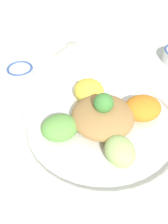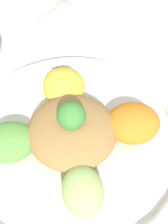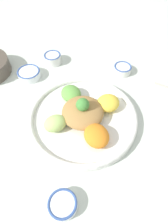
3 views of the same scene
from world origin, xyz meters
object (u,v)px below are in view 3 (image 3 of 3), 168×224
Objects in this scene: rice_bowl_plain at (53,58)px; sauce_bowl_far at (29,74)px; salad_platter at (83,116)px; rice_bowl_blue at (63,204)px; sauce_bowl_dark at (122,69)px.

sauce_bowl_far is at bearing -124.16° from rice_bowl_plain.
salad_platter is 0.38m from rice_bowl_plain.
rice_bowl_plain reaches higher than sauce_bowl_far.
sauce_bowl_far is (-0.28, 0.50, 0.00)m from rice_bowl_blue.
salad_platter is 5.06× the size of rice_bowl_plain.
sauce_bowl_far is at bearing -166.56° from sauce_bowl_dark.
salad_platter is 5.09× the size of sauce_bowl_dark.
sauce_bowl_dark is 0.34m from rice_bowl_plain.
sauce_bowl_far is (-0.28, 0.20, -0.01)m from salad_platter.
sauce_bowl_far is at bearing 118.75° from rice_bowl_blue.
rice_bowl_blue is 0.58m from sauce_bowl_far.
sauce_bowl_dark is at bearing 76.82° from rice_bowl_blue.
salad_platter reaches higher than rice_bowl_blue.
salad_platter is 4.85× the size of rice_bowl_blue.
sauce_bowl_far is (-0.08, -0.12, -0.01)m from rice_bowl_plain.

